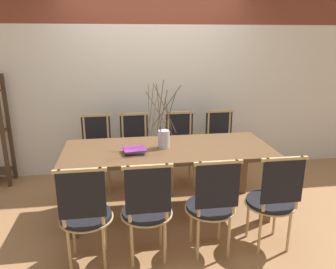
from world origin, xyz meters
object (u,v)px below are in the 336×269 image
object	(u,v)px
dining_table	(168,157)
chair_near_center	(212,203)
chair_far_center	(181,146)
vase_centerpiece	(163,136)
book_stack	(135,150)

from	to	relation	value
dining_table	chair_near_center	size ratio (longest dim) A/B	2.32
chair_near_center	chair_far_center	bearing A→B (deg)	89.18
dining_table	chair_far_center	world-z (taller)	chair_far_center
chair_far_center	dining_table	bearing A→B (deg)	69.46
dining_table	chair_far_center	distance (m)	0.86
dining_table	chair_near_center	xyz separation A→B (m)	(0.27, -0.79, -0.15)
chair_far_center	vase_centerpiece	xyz separation A→B (m)	(-0.34, -0.77, 0.39)
chair_near_center	chair_far_center	world-z (taller)	same
dining_table	book_stack	xyz separation A→B (m)	(-0.36, -0.10, 0.13)
dining_table	book_stack	size ratio (longest dim) A/B	8.93
vase_centerpiece	book_stack	xyz separation A→B (m)	(-0.32, -0.12, -0.10)
chair_near_center	vase_centerpiece	size ratio (longest dim) A/B	1.33
dining_table	vase_centerpiece	world-z (taller)	vase_centerpiece
vase_centerpiece	book_stack	distance (m)	0.35
chair_near_center	book_stack	xyz separation A→B (m)	(-0.64, 0.69, 0.29)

